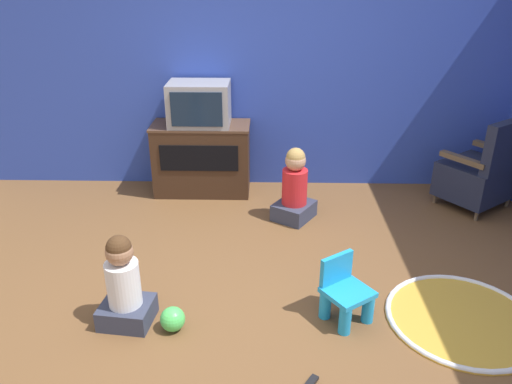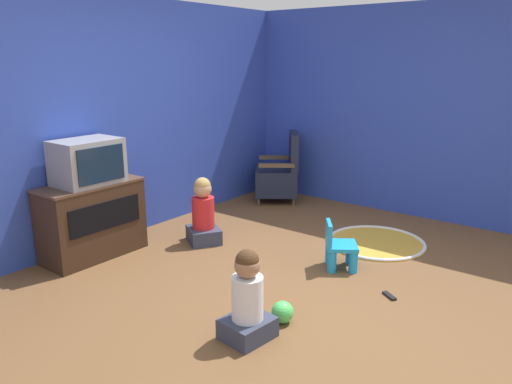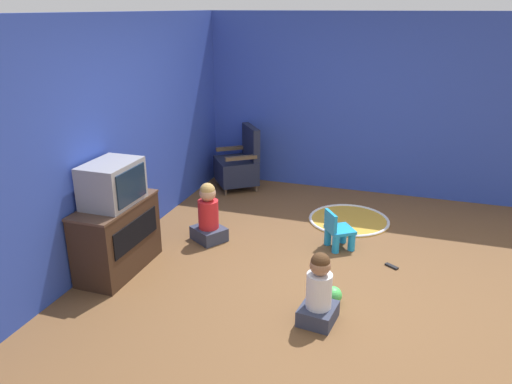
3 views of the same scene
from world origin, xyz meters
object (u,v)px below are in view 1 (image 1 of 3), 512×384
at_px(black_armchair, 480,173).
at_px(child_watching_left, 124,286).
at_px(remote_control, 310,384).
at_px(tv_cabinet, 202,157).
at_px(television, 199,104).
at_px(child_watching_center, 295,189).
at_px(toy_ball, 173,319).
at_px(yellow_kid_chair, 345,295).

relative_size(black_armchair, child_watching_left, 1.41).
distance_m(black_armchair, remote_control, 3.05).
relative_size(tv_cabinet, television, 1.65).
bearing_deg(television, black_armchair, -6.15).
bearing_deg(child_watching_center, tv_cabinet, 89.83).
height_order(tv_cabinet, black_armchair, black_armchair).
xyz_separation_m(black_armchair, child_watching_center, (-1.84, -0.30, -0.05)).
distance_m(child_watching_left, child_watching_center, 1.97).
bearing_deg(black_armchair, child_watching_left, -5.02).
distance_m(tv_cabinet, child_watching_left, 2.18).
distance_m(television, toy_ball, 2.40).
xyz_separation_m(black_armchair, toy_ball, (-2.72, -1.93, -0.28)).
xyz_separation_m(yellow_kid_chair, child_watching_left, (-1.48, -0.08, 0.10)).
xyz_separation_m(child_watching_center, toy_ball, (-0.88, -1.63, -0.22)).
height_order(television, child_watching_left, television).
relative_size(television, black_armchair, 0.65).
distance_m(television, yellow_kid_chair, 2.53).
bearing_deg(child_watching_center, child_watching_left, 174.82).
height_order(black_armchair, child_watching_left, black_armchair).
bearing_deg(remote_control, child_watching_left, 98.53).
xyz_separation_m(child_watching_center, remote_control, (-0.00, -2.11, -0.30)).
distance_m(child_watching_center, remote_control, 2.13).
bearing_deg(tv_cabinet, remote_control, -70.87).
relative_size(black_armchair, remote_control, 6.27).
distance_m(child_watching_left, toy_ball, 0.39).
bearing_deg(child_watching_left, remote_control, -17.67).
height_order(black_armchair, yellow_kid_chair, black_armchair).
bearing_deg(television, child_watching_center, -32.32).
bearing_deg(tv_cabinet, child_watching_center, -32.71).
relative_size(tv_cabinet, black_armchair, 1.07).
height_order(tv_cabinet, television, television).
bearing_deg(remote_control, black_armchair, -4.33).
distance_m(toy_ball, remote_control, 1.00).
height_order(child_watching_left, child_watching_center, child_watching_center).
xyz_separation_m(yellow_kid_chair, child_watching_center, (-0.28, 1.48, 0.12)).
bearing_deg(yellow_kid_chair, remote_control, -149.36).
relative_size(black_armchair, toy_ball, 5.62).
xyz_separation_m(black_armchair, yellow_kid_chair, (-1.56, -1.78, -0.17)).
xyz_separation_m(television, remote_control, (0.94, -2.71, -0.95)).
height_order(tv_cabinet, toy_ball, tv_cabinet).
bearing_deg(child_watching_left, child_watching_center, 59.17).
height_order(television, toy_ball, television).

